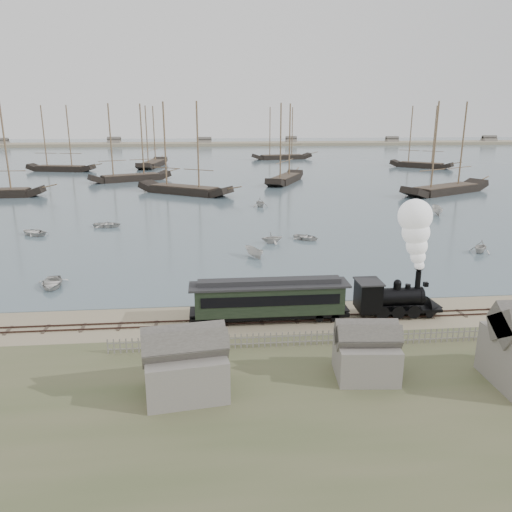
{
  "coord_description": "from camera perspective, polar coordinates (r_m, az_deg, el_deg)",
  "views": [
    {
      "loc": [
        -8.27,
        -41.51,
        17.15
      ],
      "look_at": [
        -3.7,
        6.22,
        3.5
      ],
      "focal_mm": 35.0,
      "sensor_mm": 36.0,
      "label": 1
    }
  ],
  "objects": [
    {
      "name": "rowboat_3",
      "position": [
        70.78,
        5.76,
        2.16
      ],
      "size": [
        4.51,
        4.63,
        0.78
      ],
      "primitive_type": "imported",
      "rotation": [
        0.0,
        0.0,
        0.86
      ],
      "color": "beige",
      "rests_on": "harbor_water"
    },
    {
      "name": "beached_dinghy",
      "position": [
        45.44,
        -2.48,
        -5.83
      ],
      "size": [
        2.91,
        3.7,
        0.69
      ],
      "primitive_type": "imported",
      "rotation": [
        0.0,
        0.0,
        1.73
      ],
      "color": "beige",
      "rests_on": "ground"
    },
    {
      "name": "rail_track",
      "position": [
        43.84,
        5.9,
        -7.17
      ],
      "size": [
        120.0,
        1.8,
        0.16
      ],
      "color": "#37241E",
      "rests_on": "ground"
    },
    {
      "name": "rowboat_0",
      "position": [
        55.31,
        -22.3,
        -2.86
      ],
      "size": [
        4.68,
        3.69,
        0.88
      ],
      "primitive_type": "imported",
      "rotation": [
        0.0,
        0.0,
        0.17
      ],
      "color": "beige",
      "rests_on": "harbor_water"
    },
    {
      "name": "rowboat_1",
      "position": [
        68.51,
        1.82,
        2.12
      ],
      "size": [
        3.17,
        3.48,
        1.58
      ],
      "primitive_type": "imported",
      "rotation": [
        0.0,
        0.0,
        1.79
      ],
      "color": "beige",
      "rests_on": "harbor_water"
    },
    {
      "name": "rowboat_7",
      "position": [
        95.92,
        0.49,
        6.16
      ],
      "size": [
        4.02,
        3.7,
        1.77
      ],
      "primitive_type": "imported",
      "rotation": [
        0.0,
        0.0,
        0.28
      ],
      "color": "beige",
      "rests_on": "harbor_water"
    },
    {
      "name": "far_spit",
      "position": [
        292.13,
        -3.93,
        12.49
      ],
      "size": [
        500.0,
        20.0,
        1.8
      ],
      "primitive_type": "cube",
      "color": "gray",
      "rests_on": "ground"
    },
    {
      "name": "rowboat_8",
      "position": [
        81.85,
        -16.63,
        3.48
      ],
      "size": [
        3.49,
        4.58,
        0.89
      ],
      "primitive_type": "imported",
      "rotation": [
        0.0,
        0.0,
        1.47
      ],
      "color": "beige",
      "rests_on": "harbor_water"
    },
    {
      "name": "schooner_3",
      "position": [
        130.52,
        3.41,
        12.75
      ],
      "size": [
        13.6,
        21.78,
        20.0
      ],
      "primitive_type": null,
      "rotation": [
        0.0,
        0.0,
        1.14
      ],
      "color": "black",
      "rests_on": "harbor_water"
    },
    {
      "name": "schooner_2",
      "position": [
        112.29,
        -8.37,
        12.1
      ],
      "size": [
        22.12,
        17.42,
        20.0
      ],
      "primitive_type": null,
      "rotation": [
        0.0,
        0.0,
        -0.6
      ],
      "color": "black",
      "rests_on": "harbor_water"
    },
    {
      "name": "picket_fence_west",
      "position": [
        38.57,
        -2.3,
        -10.52
      ],
      "size": [
        19.0,
        0.1,
        1.2
      ],
      "primitive_type": null,
      "color": "gray",
      "rests_on": "ground"
    },
    {
      "name": "rowboat_5",
      "position": [
        93.73,
        19.97,
        4.92
      ],
      "size": [
        4.3,
        2.34,
        1.57
      ],
      "primitive_type": "imported",
      "rotation": [
        0.0,
        0.0,
        2.93
      ],
      "color": "beige",
      "rests_on": "harbor_water"
    },
    {
      "name": "schooner_1",
      "position": [
        137.54,
        -14.4,
        12.45
      ],
      "size": [
        21.5,
        13.73,
        20.0
      ],
      "primitive_type": null,
      "rotation": [
        0.0,
        0.0,
        0.45
      ],
      "color": "black",
      "rests_on": "harbor_water"
    },
    {
      "name": "shed_mid",
      "position": [
        35.64,
        12.34,
        -13.27
      ],
      "size": [
        4.0,
        3.5,
        3.6
      ],
      "primitive_type": null,
      "color": "gray",
      "rests_on": "ground"
    },
    {
      "name": "ground",
      "position": [
        45.67,
        5.41,
        -6.24
      ],
      "size": [
        600.0,
        600.0,
        0.0
      ],
      "primitive_type": "plane",
      "color": "tan",
      "rests_on": "ground"
    },
    {
      "name": "schooner_4",
      "position": [
        119.77,
        21.3,
        11.44
      ],
      "size": [
        25.16,
        17.38,
        20.0
      ],
      "primitive_type": null,
      "rotation": [
        0.0,
        0.0,
        0.5
      ],
      "color": "black",
      "rests_on": "harbor_water"
    },
    {
      "name": "shed_left",
      "position": [
        33.31,
        -7.94,
        -15.26
      ],
      "size": [
        5.0,
        4.0,
        4.1
      ],
      "primitive_type": null,
      "color": "gray",
      "rests_on": "ground"
    },
    {
      "name": "schooner_8",
      "position": [
        200.19,
        3.01,
        13.84
      ],
      "size": [
        24.26,
        9.48,
        20.0
      ],
      "primitive_type": null,
      "rotation": [
        0.0,
        0.0,
        0.17
      ],
      "color": "black",
      "rests_on": "harbor_water"
    },
    {
      "name": "rowboat_2",
      "position": [
        61.71,
        -0.26,
        0.42
      ],
      "size": [
        3.44,
        2.71,
        1.26
      ],
      "primitive_type": "imported",
      "rotation": [
        0.0,
        0.0,
        3.67
      ],
      "color": "beige",
      "rests_on": "harbor_water"
    },
    {
      "name": "schooner_7",
      "position": [
        174.66,
        -11.92,
        13.23
      ],
      "size": [
        9.34,
        25.34,
        20.0
      ],
      "primitive_type": null,
      "rotation": [
        0.0,
        0.0,
        1.42
      ],
      "color": "black",
      "rests_on": "harbor_water"
    },
    {
      "name": "passenger_coach",
      "position": [
        42.57,
        1.53,
        -4.84
      ],
      "size": [
        13.53,
        2.61,
        3.29
      ],
      "color": "black",
      "rests_on": "ground"
    },
    {
      "name": "locomotive",
      "position": [
        44.86,
        17.24,
        -1.11
      ],
      "size": [
        7.99,
        2.98,
        9.96
      ],
      "color": "black",
      "rests_on": "ground"
    },
    {
      "name": "schooner_5",
      "position": [
        176.4,
        18.58,
        12.79
      ],
      "size": [
        18.39,
        16.72,
        20.0
      ],
      "primitive_type": null,
      "rotation": [
        0.0,
        0.0,
        -0.71
      ],
      "color": "black",
      "rests_on": "harbor_water"
    },
    {
      "name": "harbor_water",
      "position": [
        212.36,
        -3.28,
        11.24
      ],
      "size": [
        600.0,
        336.0,
        0.06
      ],
      "primitive_type": "cube",
      "color": "#465A64",
      "rests_on": "ground"
    },
    {
      "name": "rowboat_4",
      "position": [
        69.92,
        24.29,
        0.99
      ],
      "size": [
        4.0,
        4.01,
        1.6
      ],
      "primitive_type": "imported",
      "rotation": [
        0.0,
        0.0,
        5.47
      ],
      "color": "beige",
      "rests_on": "harbor_water"
    },
    {
      "name": "rowboat_6",
      "position": [
        80.33,
        -24.11,
        2.54
      ],
      "size": [
        5.13,
        5.41,
        0.91
      ],
      "primitive_type": "imported",
      "rotation": [
        0.0,
        0.0,
        4.08
      ],
      "color": "beige",
      "rests_on": "harbor_water"
    },
    {
      "name": "picket_fence_east",
      "position": [
        43.38,
        24.0,
        -8.86
      ],
      "size": [
        15.0,
        0.1,
        1.2
      ],
      "primitive_type": null,
      "color": "gray",
      "rests_on": "ground"
    },
    {
      "name": "schooner_6",
      "position": [
        168.23,
        -21.7,
        12.38
      ],
      "size": [
        21.83,
        9.74,
        20.0
      ],
      "primitive_type": null,
      "rotation": [
        0.0,
        0.0,
        -0.24
      ],
      "color": "black",
      "rests_on": "harbor_water"
    }
  ]
}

